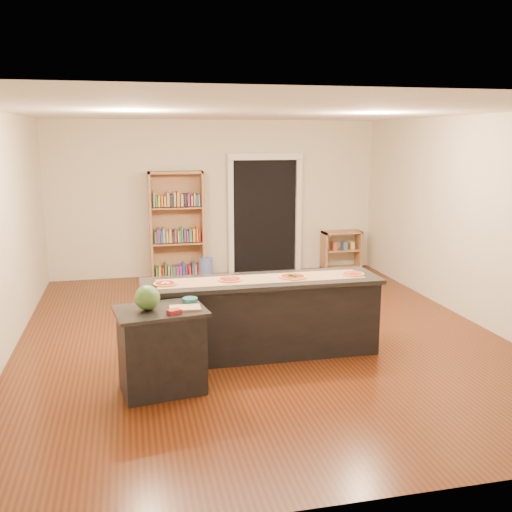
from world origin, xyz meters
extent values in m
cube|color=beige|center=(0.00, 0.00, 1.40)|extent=(6.00, 7.00, 2.80)
cube|color=#50230D|center=(0.00, 0.00, 0.00)|extent=(6.00, 7.00, 0.01)
cube|color=white|center=(0.00, 0.00, 2.80)|extent=(6.00, 7.00, 0.01)
cube|color=black|center=(0.90, 3.48, 1.05)|extent=(1.20, 0.02, 2.10)
cube|color=silver|center=(0.25, 3.44, 1.05)|extent=(0.10, 0.08, 2.10)
cube|color=silver|center=(1.55, 3.44, 1.05)|extent=(0.10, 0.08, 2.10)
cube|color=silver|center=(0.90, 3.44, 2.15)|extent=(1.40, 0.08, 0.12)
cube|color=black|center=(-0.12, -0.63, 0.43)|extent=(2.67, 0.67, 0.86)
cube|color=black|center=(-0.12, -0.63, 0.88)|extent=(2.75, 0.74, 0.05)
cube|color=black|center=(-1.32, -1.38, 0.41)|extent=(0.79, 0.56, 0.82)
cube|color=black|center=(-1.32, -1.38, 0.83)|extent=(0.86, 0.63, 0.04)
cube|color=#AE7D54|center=(-0.75, 3.28, 0.96)|extent=(0.96, 0.34, 1.91)
cube|color=#AE7D54|center=(2.37, 3.29, 0.37)|extent=(0.74, 0.32, 0.74)
cylinder|color=#566FC0|center=(-0.27, 3.15, 0.19)|extent=(0.26, 0.26, 0.37)
cube|color=#876245|center=(-0.12, -0.63, 0.91)|extent=(2.39, 0.43, 0.00)
sphere|color=#144214|center=(-1.44, -1.38, 0.98)|extent=(0.25, 0.25, 0.25)
cube|color=tan|center=(-1.08, -1.43, 0.86)|extent=(0.30, 0.20, 0.02)
cube|color=maroon|center=(-1.20, -1.56, 0.87)|extent=(0.15, 0.13, 0.04)
cylinder|color=#195966|center=(-1.01, -1.25, 0.88)|extent=(0.15, 0.15, 0.06)
cylinder|color=tan|center=(-1.22, -0.65, 0.92)|extent=(0.27, 0.27, 0.02)
cylinder|color=#A5190C|center=(-1.22, -0.65, 0.93)|extent=(0.22, 0.22, 0.00)
cylinder|color=tan|center=(-0.49, -0.62, 0.92)|extent=(0.27, 0.27, 0.02)
cylinder|color=#A5190C|center=(-0.49, -0.62, 0.93)|extent=(0.22, 0.22, 0.00)
cylinder|color=tan|center=(0.24, -0.65, 0.92)|extent=(0.31, 0.31, 0.02)
cylinder|color=#A5190C|center=(0.24, -0.65, 0.93)|extent=(0.25, 0.25, 0.00)
cylinder|color=tan|center=(0.98, -0.67, 0.92)|extent=(0.25, 0.25, 0.02)
cylinder|color=#A5190C|center=(0.98, -0.67, 0.93)|extent=(0.21, 0.21, 0.00)
camera|label=1|loc=(-1.57, -6.81, 2.51)|focal=40.00mm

